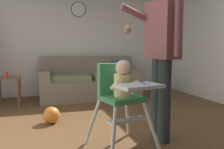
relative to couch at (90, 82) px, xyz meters
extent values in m
cube|color=brown|center=(0.10, -2.38, -0.38)|extent=(5.88, 7.34, 0.10)
cube|color=silver|center=(0.10, 0.52, 0.92)|extent=(5.08, 0.06, 2.50)
cube|color=#776B5A|center=(-0.01, -0.06, -0.13)|extent=(1.99, 0.84, 0.40)
cube|color=#776B5A|center=(-0.01, 0.27, 0.30)|extent=(1.99, 0.22, 0.46)
cube|color=#776B5A|center=(-0.91, -0.06, 0.17)|extent=(0.20, 0.84, 0.20)
cube|color=#776B5A|center=(0.90, -0.06, 0.17)|extent=(0.20, 0.84, 0.20)
cube|color=#6F774F|center=(-0.44, -0.11, 0.12)|extent=(0.78, 0.60, 0.11)
cube|color=#6F774F|center=(0.42, -0.11, 0.12)|extent=(0.78, 0.60, 0.11)
cube|color=#3D4C75|center=(0.69, 0.14, 0.27)|extent=(0.35, 0.14, 0.34)
cylinder|color=silver|center=(-0.35, -2.86, -0.08)|extent=(0.14, 0.19, 0.51)
cylinder|color=silver|center=(0.08, -2.76, -0.08)|extent=(0.19, 0.14, 0.51)
cylinder|color=silver|center=(-0.45, -2.43, -0.08)|extent=(0.19, 0.14, 0.51)
cylinder|color=silver|center=(-0.02, -2.33, -0.08)|extent=(0.14, 0.19, 0.51)
cube|color=#368753|center=(-0.19, -2.59, 0.19)|extent=(0.43, 0.43, 0.05)
cube|color=#368753|center=(-0.22, -2.45, 0.37)|extent=(0.37, 0.15, 0.32)
cube|color=silver|center=(-0.12, -2.88, 0.35)|extent=(0.45, 0.35, 0.03)
cube|color=silver|center=(-0.16, -2.70, -0.01)|extent=(0.41, 0.19, 0.02)
cylinder|color=#DACC81|center=(-0.18, -2.61, 0.32)|extent=(0.20, 0.20, 0.22)
sphere|color=beige|center=(-0.18, -2.62, 0.50)|extent=(0.15, 0.15, 0.15)
cylinder|color=#DACC81|center=(-0.27, -2.68, 0.33)|extent=(0.08, 0.15, 0.10)
cylinder|color=#DACC81|center=(-0.07, -2.63, 0.33)|extent=(0.08, 0.15, 0.10)
cylinder|color=blue|center=(-0.06, -2.86, 0.37)|extent=(0.03, 0.13, 0.01)
cube|color=white|center=(-0.05, -2.92, 0.38)|extent=(0.01, 0.03, 0.02)
cylinder|color=#2F373A|center=(0.29, -2.45, 0.12)|extent=(0.14, 0.14, 0.91)
cylinder|color=#2F373A|center=(0.31, -2.57, 0.12)|extent=(0.14, 0.14, 0.91)
cube|color=brown|center=(0.30, -2.51, 0.88)|extent=(0.26, 0.43, 0.61)
cylinder|color=brown|center=(0.10, -2.36, 1.05)|extent=(0.48, 0.15, 0.23)
sphere|color=#997051|center=(-0.05, -2.39, 0.89)|extent=(0.08, 0.08, 0.08)
cylinder|color=brown|center=(0.34, -2.75, 0.88)|extent=(0.07, 0.07, 0.55)
sphere|color=orange|center=(-0.84, -1.55, -0.22)|extent=(0.23, 0.23, 0.23)
cube|color=brown|center=(-1.52, -0.31, 0.18)|extent=(0.40, 0.40, 0.02)
cylinder|color=brown|center=(-1.35, -0.48, -0.08)|extent=(0.04, 0.04, 0.50)
cylinder|color=brown|center=(-1.69, -0.14, -0.08)|extent=(0.04, 0.04, 0.50)
cylinder|color=brown|center=(-1.35, -0.14, -0.08)|extent=(0.04, 0.04, 0.50)
cylinder|color=#D13D33|center=(-1.56, -0.31, 0.24)|extent=(0.07, 0.07, 0.10)
cylinder|color=white|center=(-0.15, 0.47, 1.55)|extent=(0.30, 0.03, 0.30)
cylinder|color=black|center=(-0.15, 0.48, 1.55)|extent=(0.32, 0.02, 0.32)
camera|label=1|loc=(-0.94, -4.80, 0.68)|focal=37.85mm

